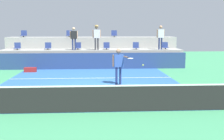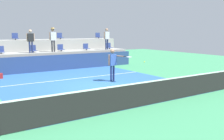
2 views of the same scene
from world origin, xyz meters
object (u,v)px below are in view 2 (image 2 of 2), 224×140
stadium_chair_upper_far_right (98,36)px  spectator_leaning_on_rail (31,39)px  stadium_chair_lower_right (86,47)px  tennis_ball (144,62)px  stadium_chair_lower_far_right (109,46)px  tennis_player (113,62)px  stadium_chair_lower_mid_right (61,48)px  spectator_with_hat (53,37)px  stadium_chair_upper_left (15,37)px  stadium_chair_lower_mid_left (33,49)px  spectator_in_grey (107,37)px  stadium_chair_upper_right (60,37)px  stadium_chair_lower_left (1,51)px

stadium_chair_upper_far_right → spectator_leaning_on_rail: spectator_leaning_on_rail is taller
stadium_chair_lower_right → stadium_chair_upper_far_right: bearing=39.7°
spectator_leaning_on_rail → tennis_ball: 8.68m
stadium_chair_lower_far_right → spectator_leaning_on_rail: bearing=-176.7°
stadium_chair_lower_right → stadium_chair_upper_far_right: size_ratio=1.00×
stadium_chair_lower_far_right → stadium_chair_lower_right: bearing=180.0°
tennis_player → stadium_chair_lower_mid_right: bearing=92.8°
spectator_with_hat → spectator_leaning_on_rail: bearing=180.0°
stadium_chair_lower_mid_right → tennis_ball: size_ratio=7.65×
stadium_chair_lower_far_right → stadium_chair_lower_mid_right: bearing=180.0°
stadium_chair_upper_far_right → tennis_player: 9.46m
stadium_chair_upper_left → stadium_chair_upper_far_right: same height
stadium_chair_lower_mid_left → tennis_player: (2.40, -6.69, -0.37)m
stadium_chair_lower_right → spectator_leaning_on_rail: 4.55m
stadium_chair_upper_left → spectator_leaning_on_rail: bearing=-76.4°
spectator_in_grey → tennis_ball: size_ratio=25.41×
stadium_chair_lower_far_right → stadium_chair_upper_far_right: bearing=90.1°
stadium_chair_lower_mid_right → stadium_chair_upper_right: size_ratio=1.00×
tennis_ball → spectator_with_hat: bearing=104.2°
stadium_chair_lower_far_right → spectator_in_grey: 1.02m
stadium_chair_upper_far_right → spectator_leaning_on_rail: bearing=-161.8°
stadium_chair_lower_mid_right → stadium_chair_lower_far_right: same height
stadium_chair_upper_far_right → spectator_in_grey: bearing=-101.8°
stadium_chair_upper_left → spectator_with_hat: (2.13, -2.18, 0.02)m
stadium_chair_lower_mid_left → stadium_chair_lower_mid_right: 2.07m
stadium_chair_upper_right → tennis_ball: bearing=-86.6°
stadium_chair_upper_left → spectator_in_grey: 7.06m
spectator_leaning_on_rail → tennis_ball: bearing=-65.4°
stadium_chair_lower_far_right → stadium_chair_upper_left: bearing=165.9°
stadium_chair_lower_left → stadium_chair_upper_left: (1.36, 1.80, 0.85)m
stadium_chair_upper_left → spectator_with_hat: bearing=-45.7°
stadium_chair_upper_far_right → spectator_with_hat: 5.49m
stadium_chair_lower_far_right → stadium_chair_upper_far_right: stadium_chair_upper_far_right is taller
tennis_player → tennis_ball: size_ratio=26.16×
stadium_chair_lower_mid_right → spectator_leaning_on_rail: spectator_leaning_on_rail is taller
stadium_chair_lower_mid_left → stadium_chair_upper_far_right: 6.69m
stadium_chair_upper_left → stadium_chair_upper_far_right: (7.17, 0.00, 0.00)m
stadium_chair_lower_mid_left → stadium_chair_upper_left: bearing=113.5°
stadium_chair_lower_right → tennis_ball: bearing=-96.2°
stadium_chair_upper_left → tennis_player: (3.18, -8.49, -1.22)m
stadium_chair_lower_left → stadium_chair_lower_mid_right: same height
stadium_chair_lower_left → stadium_chair_lower_mid_left: same height
stadium_chair_lower_left → stadium_chair_lower_mid_right: size_ratio=1.00×
stadium_chair_lower_mid_left → stadium_chair_upper_left: (-0.78, 1.80, 0.85)m
stadium_chair_upper_left → spectator_in_grey: (6.72, -2.18, -0.02)m
stadium_chair_lower_right → stadium_chair_lower_far_right: size_ratio=1.00×
stadium_chair_lower_left → spectator_in_grey: size_ratio=0.30×
tennis_player → spectator_with_hat: (-1.05, 6.31, 1.23)m
stadium_chair_lower_far_right → spectator_in_grey: size_ratio=0.30×
stadium_chair_upper_far_right → tennis_ball: stadium_chair_upper_far_right is taller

